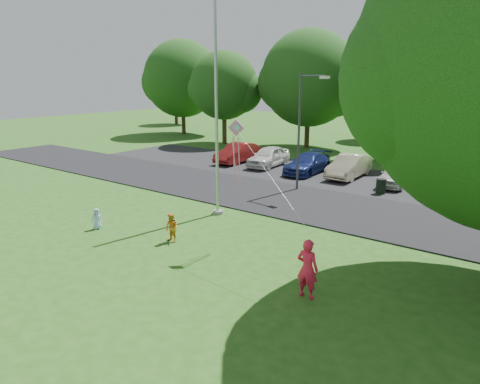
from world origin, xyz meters
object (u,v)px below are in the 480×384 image
Objects in this scene: child_blue at (97,219)px; kite at (237,142)px; flagpole at (217,125)px; trash_can at (381,187)px; woman at (307,269)px; street_lamp at (303,122)px; child_yellow at (172,228)px.

child_blue is 0.21× the size of kite.
flagpole is 10.12m from trash_can.
woman is 0.42× the size of kite.
woman is (6.07, -10.69, -2.99)m from street_lamp.
flagpole is 1.55× the size of street_lamp.
street_lamp reaches higher than child_yellow.
kite is (2.18, -8.87, 0.13)m from street_lamp.
flagpole reaches higher than child_blue.
child_yellow is (-0.20, -9.94, -3.31)m from street_lamp.
street_lamp is 7.16× the size of child_blue.
flagpole is 11.09× the size of child_blue.
street_lamp is 5.55m from trash_can.
trash_can is 12.52m from child_yellow.
child_yellow is at bearing -177.52° from kite.
child_yellow is at bearing -48.18° from child_blue.
street_lamp is at bearing 9.58° from child_blue.
flagpole is at bearing -35.11° from woman.
child_blue reaches higher than trash_can.
child_blue is at bearing -102.01° from street_lamp.
street_lamp is 11.92m from child_blue.
street_lamp is 12.65m from woman.
flagpole is 8.73× the size of child_yellow.
trash_can is 0.48× the size of woman.
woman is 6.32m from child_yellow.
flagpole reaches higher than kite.
flagpole is 4.26m from kite.
woman reaches higher than trash_can.
woman is 1.56× the size of child_yellow.
child_blue is at bearing -165.61° from child_yellow.
flagpole is at bearing 104.28° from child_yellow.
child_yellow is at bearing -109.24° from trash_can.
child_blue is (-3.62, -0.82, -0.12)m from child_yellow.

